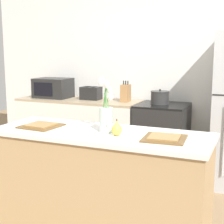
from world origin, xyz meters
TOP-DOWN VIEW (x-y plane):
  - back_wall at (0.00, 2.00)m, footprint 5.20×0.08m
  - kitchen_island at (0.00, 0.00)m, footprint 1.80×0.66m
  - back_counter at (-1.06, 1.60)m, footprint 1.68×0.60m
  - stove_range at (0.10, 1.60)m, footprint 0.60×0.61m
  - flower_vase at (0.05, 0.00)m, footprint 0.14×0.12m
  - pear_figurine at (0.18, -0.07)m, footprint 0.08×0.08m
  - plate_setting_left at (-0.54, -0.03)m, footprint 0.33×0.33m
  - plate_setting_right at (0.54, -0.03)m, footprint 0.33×0.33m
  - toaster at (-0.90, 1.63)m, footprint 0.28×0.18m
  - cooking_pot at (0.06, 1.62)m, footprint 0.23×0.23m
  - microwave at (-1.47, 1.60)m, footprint 0.48×0.37m
  - knife_block at (-0.40, 1.62)m, footprint 0.10×0.14m

SIDE VIEW (x-z plane):
  - stove_range at x=0.10m, z-range 0.00..0.90m
  - back_counter at x=-1.06m, z-range 0.00..0.90m
  - kitchen_island at x=0.00m, z-range 0.00..0.90m
  - plate_setting_left at x=-0.54m, z-range 0.90..0.92m
  - plate_setting_right at x=0.54m, z-range 0.90..0.92m
  - pear_figurine at x=0.18m, z-range 0.88..1.02m
  - cooking_pot at x=0.06m, z-range 0.89..1.07m
  - toaster at x=-0.90m, z-range 0.90..1.07m
  - knife_block at x=-0.40m, z-range 0.88..1.15m
  - microwave at x=-1.47m, z-range 0.90..1.17m
  - flower_vase at x=0.05m, z-range 0.83..1.28m
  - back_wall at x=0.00m, z-range 0.00..2.70m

